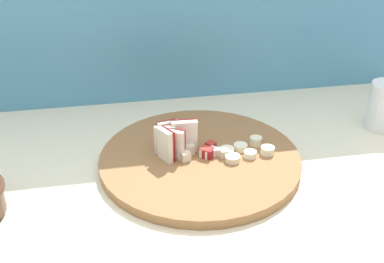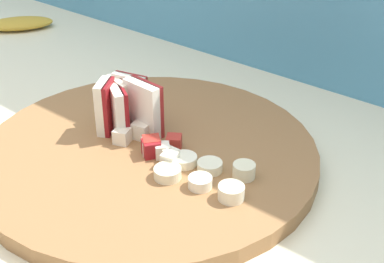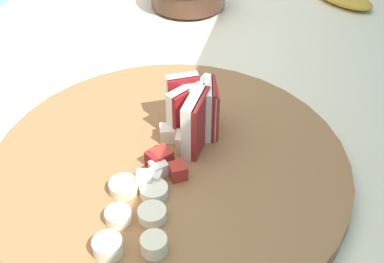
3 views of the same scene
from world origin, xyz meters
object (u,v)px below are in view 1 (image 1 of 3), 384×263
(cutting_board, at_px, (200,159))
(apple_wedge_fan, at_px, (172,139))
(apple_dice_pile, at_px, (203,151))
(banana_slice_rows, at_px, (246,150))

(cutting_board, xyz_separation_m, apple_wedge_fan, (-0.05, 0.02, 0.04))
(apple_dice_pile, bearing_deg, cutting_board, 175.27)
(apple_wedge_fan, xyz_separation_m, apple_dice_pile, (0.06, -0.02, -0.02))
(apple_wedge_fan, bearing_deg, apple_dice_pile, -18.20)
(cutting_board, relative_size, apple_wedge_fan, 4.62)
(cutting_board, bearing_deg, banana_slice_rows, -4.79)
(cutting_board, bearing_deg, apple_wedge_fan, 160.58)
(apple_wedge_fan, relative_size, apple_dice_pile, 0.88)
(banana_slice_rows, bearing_deg, cutting_board, 175.21)
(cutting_board, distance_m, apple_dice_pile, 0.02)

